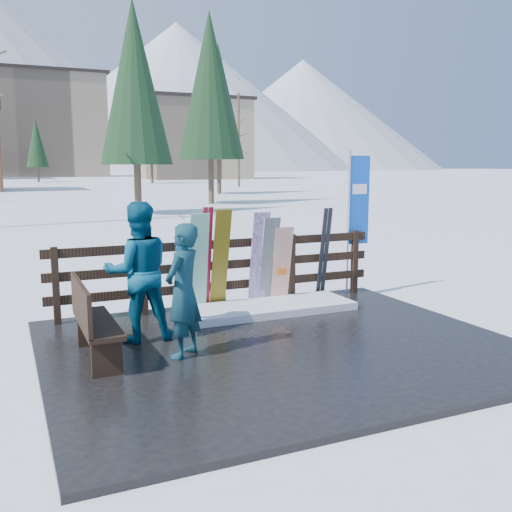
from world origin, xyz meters
name	(u,v)px	position (x,y,z in m)	size (l,w,h in m)	color
ground	(281,349)	(0.00, 0.00, 0.00)	(700.00, 700.00, 0.00)	white
deck	(281,347)	(0.00, 0.00, 0.04)	(6.00, 5.00, 0.08)	black
fence	(222,268)	(0.00, 2.20, 0.74)	(5.60, 0.10, 1.15)	black
snow_patch	(269,308)	(0.57, 1.60, 0.14)	(2.74, 1.00, 0.12)	white
bench	(91,319)	(-2.36, 0.34, 0.60)	(0.41, 1.50, 0.97)	black
snowboard_0	(183,271)	(-0.73, 1.98, 0.77)	(0.26, 0.03, 1.42)	#2397D1
snowboard_1	(198,263)	(-0.48, 1.98, 0.88)	(0.31, 0.03, 1.61)	white
snowboard_2	(220,260)	(-0.10, 1.98, 0.91)	(0.26, 0.03, 1.69)	gold
snowboard_3	(259,259)	(0.57, 1.98, 0.87)	(0.29, 0.03, 1.60)	white
snowboard_4	(269,261)	(0.76, 1.98, 0.82)	(0.29, 0.03, 1.51)	black
snowboard_5	(282,265)	(0.99, 1.98, 0.74)	(0.33, 0.03, 1.33)	white
ski_pair_a	(206,259)	(-0.32, 2.05, 0.92)	(0.16, 0.29, 1.69)	#AD152F
ski_pair_b	(324,253)	(1.86, 2.05, 0.88)	(0.17, 0.27, 1.61)	black
rental_flag	(357,205)	(2.64, 2.25, 1.69)	(0.45, 0.04, 2.60)	silver
person_front	(183,291)	(-1.31, 0.05, 0.90)	(0.60, 0.39, 1.64)	#144E4B
person_back	(138,272)	(-1.65, 0.93, 1.01)	(0.90, 0.70, 1.86)	navy
resort_buildings	(21,127)	(1.03, 115.41, 9.81)	(73.00, 87.60, 22.60)	tan
trees	(77,130)	(3.65, 50.52, 5.73)	(41.92, 68.74, 13.19)	#382B1E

